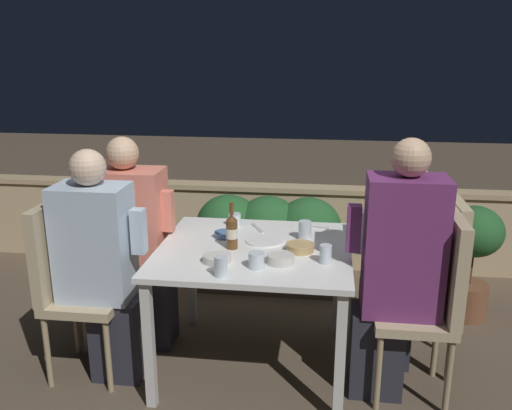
# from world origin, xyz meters

# --- Properties ---
(ground_plane) EXTENTS (16.00, 16.00, 0.00)m
(ground_plane) POSITION_xyz_m (0.00, 0.00, 0.00)
(ground_plane) COLOR brown
(parapet_wall) EXTENTS (9.00, 0.18, 0.69)m
(parapet_wall) POSITION_xyz_m (0.00, 1.55, 0.35)
(parapet_wall) COLOR tan
(parapet_wall) RESTS_ON ground_plane
(dining_table) EXTENTS (1.05, 0.97, 0.73)m
(dining_table) POSITION_xyz_m (0.00, 0.00, 0.65)
(dining_table) COLOR white
(dining_table) RESTS_ON ground_plane
(planter_hedge) EXTENTS (1.09, 0.47, 0.72)m
(planter_hedge) POSITION_xyz_m (-0.04, 1.06, 0.40)
(planter_hedge) COLOR brown
(planter_hedge) RESTS_ON ground_plane
(chair_left_near) EXTENTS (0.41, 0.40, 0.99)m
(chair_left_near) POSITION_xyz_m (-1.00, -0.19, 0.59)
(chair_left_near) COLOR tan
(chair_left_near) RESTS_ON ground_plane
(person_blue_shirt) EXTENTS (0.48, 0.26, 1.29)m
(person_blue_shirt) POSITION_xyz_m (-0.80, -0.19, 0.65)
(person_blue_shirt) COLOR #282833
(person_blue_shirt) RESTS_ON ground_plane
(chair_left_far) EXTENTS (0.41, 0.40, 0.99)m
(chair_left_far) POSITION_xyz_m (-0.95, 0.17, 0.59)
(chair_left_far) COLOR tan
(chair_left_far) RESTS_ON ground_plane
(person_coral_top) EXTENTS (0.51, 0.26, 1.29)m
(person_coral_top) POSITION_xyz_m (-0.75, 0.17, 0.65)
(person_coral_top) COLOR #282833
(person_coral_top) RESTS_ON ground_plane
(chair_right_near) EXTENTS (0.41, 0.40, 0.99)m
(chair_right_near) POSITION_xyz_m (0.94, -0.15, 0.59)
(chair_right_near) COLOR tan
(chair_right_near) RESTS_ON ground_plane
(person_purple_stripe) EXTENTS (0.48, 0.26, 1.37)m
(person_purple_stripe) POSITION_xyz_m (0.74, -0.15, 0.70)
(person_purple_stripe) COLOR #282833
(person_purple_stripe) RESTS_ON ground_plane
(chair_right_far) EXTENTS (0.41, 0.40, 0.99)m
(chair_right_far) POSITION_xyz_m (1.01, 0.15, 0.59)
(chair_right_far) COLOR tan
(chair_right_far) RESTS_ON ground_plane
(person_white_polo) EXTENTS (0.49, 0.26, 1.18)m
(person_white_polo) POSITION_xyz_m (0.80, 0.15, 0.59)
(person_white_polo) COLOR #282833
(person_white_polo) RESTS_ON ground_plane
(beer_bottle) EXTENTS (0.06, 0.06, 0.26)m
(beer_bottle) POSITION_xyz_m (-0.12, -0.03, 0.83)
(beer_bottle) COLOR brown
(beer_bottle) RESTS_ON dining_table
(plate_0) EXTENTS (0.21, 0.21, 0.01)m
(plate_0) POSITION_xyz_m (0.04, 0.10, 0.73)
(plate_0) COLOR white
(plate_0) RESTS_ON dining_table
(bowl_0) EXTENTS (0.12, 0.12, 0.03)m
(bowl_0) POSITION_xyz_m (-0.19, 0.14, 0.75)
(bowl_0) COLOR #4C709E
(bowl_0) RESTS_ON dining_table
(bowl_1) EXTENTS (0.14, 0.14, 0.04)m
(bowl_1) POSITION_xyz_m (-0.16, -0.23, 0.75)
(bowl_1) COLOR beige
(bowl_1) RESTS_ON dining_table
(bowl_2) EXTENTS (0.15, 0.15, 0.04)m
(bowl_2) POSITION_xyz_m (0.25, -0.02, 0.75)
(bowl_2) COLOR tan
(bowl_2) RESTS_ON dining_table
(bowl_3) EXTENTS (0.14, 0.14, 0.05)m
(bowl_3) POSITION_xyz_m (0.16, -0.20, 0.76)
(bowl_3) COLOR beige
(bowl_3) RESTS_ON dining_table
(glass_cup_0) EXTENTS (0.07, 0.07, 0.11)m
(glass_cup_0) POSITION_xyz_m (0.27, 0.17, 0.78)
(glass_cup_0) COLOR silver
(glass_cup_0) RESTS_ON dining_table
(glass_cup_1) EXTENTS (0.06, 0.06, 0.10)m
(glass_cup_1) POSITION_xyz_m (-0.11, -0.40, 0.78)
(glass_cup_1) COLOR silver
(glass_cup_1) RESTS_ON dining_table
(glass_cup_2) EXTENTS (0.08, 0.08, 0.08)m
(glass_cup_2) POSITION_xyz_m (-0.17, 0.35, 0.77)
(glass_cup_2) COLOR silver
(glass_cup_2) RESTS_ON dining_table
(glass_cup_3) EXTENTS (0.06, 0.06, 0.10)m
(glass_cup_3) POSITION_xyz_m (0.39, -0.17, 0.78)
(glass_cup_3) COLOR silver
(glass_cup_3) RESTS_ON dining_table
(glass_cup_4) EXTENTS (0.08, 0.08, 0.08)m
(glass_cup_4) POSITION_xyz_m (0.05, -0.28, 0.77)
(glass_cup_4) COLOR silver
(glass_cup_4) RESTS_ON dining_table
(fork_0) EXTENTS (0.10, 0.16, 0.01)m
(fork_0) POSITION_xyz_m (-0.02, 0.31, 0.73)
(fork_0) COLOR silver
(fork_0) RESTS_ON dining_table
(fork_1) EXTENTS (0.17, 0.06, 0.01)m
(fork_1) POSITION_xyz_m (0.32, 0.38, 0.73)
(fork_1) COLOR silver
(fork_1) RESTS_ON dining_table
(potted_plant) EXTENTS (0.38, 0.38, 0.79)m
(potted_plant) POSITION_xyz_m (1.36, 0.77, 0.48)
(potted_plant) COLOR brown
(potted_plant) RESTS_ON ground_plane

